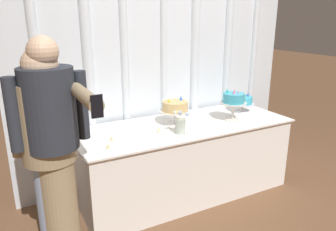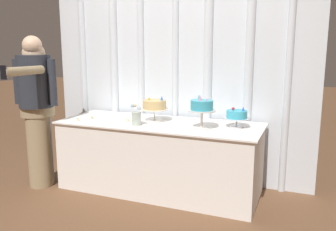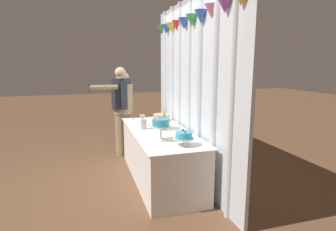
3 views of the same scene
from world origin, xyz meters
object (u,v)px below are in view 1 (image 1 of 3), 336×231
tealight_near_left (112,140)px  guest_girl_blue_dress (50,151)px  cake_display_rightmost (243,101)px  flower_vase (180,124)px  tealight_near_right (159,131)px  cake_display_leftmost (175,108)px  cake_table (184,159)px  tealight_far_left (108,148)px  cake_display_center (233,100)px  guest_man_pink_jacket (53,147)px

tealight_near_left → guest_girl_blue_dress: 0.58m
cake_display_rightmost → tealight_near_left: 1.55m
flower_vase → tealight_near_left: flower_vase is taller
tealight_near_right → cake_display_rightmost: bearing=8.8°
cake_display_leftmost → tealight_near_right: bearing=-149.8°
cake_table → tealight_far_left: tealight_far_left is taller
flower_vase → guest_girl_blue_dress: guest_girl_blue_dress is taller
cake_display_center → guest_man_pink_jacket: 1.76m
tealight_far_left → guest_man_pink_jacket: (-0.42, -0.14, 0.14)m
cake_display_center → cake_display_rightmost: (0.29, 0.20, -0.10)m
cake_display_center → tealight_near_left: bearing=178.9°
cake_table → cake_display_center: size_ratio=6.48×
cake_display_leftmost → tealight_near_left: size_ratio=7.80×
cake_display_rightmost → tealight_near_right: 1.11m
tealight_near_right → cake_table: bearing=15.1°
tealight_far_left → tealight_near_right: bearing=16.0°
tealight_near_right → guest_man_pink_jacket: (-0.94, -0.29, 0.14)m
tealight_far_left → tealight_near_left: same height
cake_display_leftmost → guest_girl_blue_dress: (-1.20, -0.40, -0.05)m
cake_table → guest_man_pink_jacket: bearing=-163.5°
cake_display_leftmost → tealight_far_left: size_ratio=7.81×
cake_display_rightmost → cake_display_leftmost: bearing=-178.0°
cake_display_center → tealight_near_right: cake_display_center is taller
tealight_near_left → cake_display_leftmost: bearing=11.9°
cake_display_center → cake_table: bearing=167.0°
tealight_near_right → guest_girl_blue_dress: 1.00m
guest_girl_blue_dress → guest_man_pink_jacket: bearing=-55.0°
flower_vase → tealight_far_left: 0.68m
cake_display_center → tealight_far_left: cake_display_center is taller
cake_display_center → cake_display_rightmost: bearing=33.7°
tealight_far_left → guest_man_pink_jacket: 0.46m
guest_man_pink_jacket → tealight_near_right: bearing=17.0°
flower_vase → tealight_near_left: bearing=169.6°
cake_table → flower_vase: size_ratio=9.55×
cake_display_center → cake_display_rightmost: cake_display_center is taller
cake_table → flower_vase: bearing=-129.3°
tealight_near_left → tealight_near_right: 0.44m
tealight_near_right → guest_man_pink_jacket: bearing=-163.0°
flower_vase → tealight_near_left: 0.61m
cake_display_center → tealight_near_left: 1.26m
cake_display_leftmost → cake_display_rightmost: (0.86, 0.03, -0.05)m
tealight_far_left → cake_display_center: bearing=5.3°
cake_table → flower_vase: flower_vase is taller
cake_table → tealight_near_right: tealight_near_right is taller
guest_man_pink_jacket → guest_girl_blue_dress: guest_man_pink_jacket is taller
cake_display_rightmost → flower_vase: 0.98m
cake_display_leftmost → tealight_near_right: 0.32m
cake_display_rightmost → tealight_near_left: bearing=-173.6°
tealight_near_right → guest_girl_blue_dress: guest_girl_blue_dress is taller
cake_display_rightmost → tealight_far_left: size_ratio=6.63×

